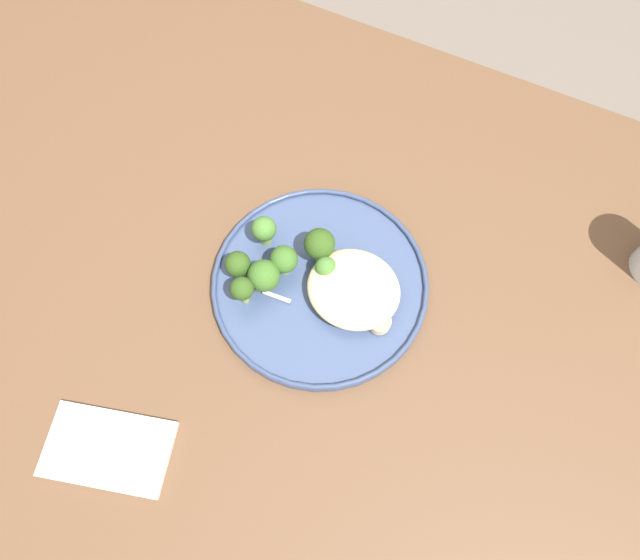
{
  "coord_description": "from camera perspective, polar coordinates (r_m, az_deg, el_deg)",
  "views": [
    {
      "loc": [
        0.16,
        -0.23,
        1.45
      ],
      "look_at": [
        0.03,
        0.04,
        0.76
      ],
      "focal_mm": 32.17,
      "sensor_mm": 36.0,
      "label": 1
    }
  ],
  "objects": [
    {
      "name": "broccoli_floret_front_edge",
      "position": [
        0.75,
        0.55,
        1.18
      ],
      "size": [
        0.03,
        0.03,
        0.04
      ],
      "color": "#7A994C",
      "rests_on": "dinner_plate"
    },
    {
      "name": "broccoli_floret_beside_noodles",
      "position": [
        0.74,
        -5.61,
        0.39
      ],
      "size": [
        0.04,
        0.04,
        0.05
      ],
      "color": "#7A994C",
      "rests_on": "dinner_plate"
    },
    {
      "name": "onion_sliver_pale_crescent",
      "position": [
        0.76,
        -4.33,
        -1.67
      ],
      "size": [
        0.04,
        0.01,
        0.0
      ],
      "primitive_type": "cube",
      "rotation": [
        0.0,
        0.0,
        0.08
      ],
      "color": "silver",
      "rests_on": "dinner_plate"
    },
    {
      "name": "broccoli_floret_small_sprig",
      "position": [
        0.74,
        -3.61,
        2.01
      ],
      "size": [
        0.04,
        0.04,
        0.05
      ],
      "color": "#89A356",
      "rests_on": "dinner_plate"
    },
    {
      "name": "seared_scallop_rear_pale",
      "position": [
        0.74,
        2.39,
        -2.8
      ],
      "size": [
        0.03,
        0.03,
        0.02
      ],
      "color": "beige",
      "rests_on": "dinner_plate"
    },
    {
      "name": "broccoli_floret_tall_stalk",
      "position": [
        0.77,
        -5.58,
        4.99
      ],
      "size": [
        0.03,
        0.03,
        0.05
      ],
      "color": "#7A994C",
      "rests_on": "dinner_plate"
    },
    {
      "name": "wooden_dining_table",
      "position": [
        0.84,
        -2.91,
        -3.83
      ],
      "size": [
        1.4,
        1.0,
        0.74
      ],
      "color": "brown",
      "rests_on": "ground"
    },
    {
      "name": "noodle_bed",
      "position": [
        0.74,
        3.36,
        -0.89
      ],
      "size": [
        0.12,
        0.11,
        0.04
      ],
      "color": "beige",
      "rests_on": "dinner_plate"
    },
    {
      "name": "onion_sliver_short_strip",
      "position": [
        0.76,
        -7.35,
        -0.67
      ],
      "size": [
        0.04,
        0.01,
        0.0
      ],
      "primitive_type": "cube",
      "rotation": [
        0.0,
        0.0,
        3.34
      ],
      "color": "silver",
      "rests_on": "dinner_plate"
    },
    {
      "name": "dinner_plate",
      "position": [
        0.77,
        -0.0,
        -0.34
      ],
      "size": [
        0.29,
        0.29,
        0.02
      ],
      "color": "#38476B",
      "rests_on": "wooden_dining_table"
    },
    {
      "name": "seared_scallop_center_golden",
      "position": [
        0.76,
        0.57,
        -0.11
      ],
      "size": [
        0.03,
        0.03,
        0.01
      ],
      "color": "#E5C689",
      "rests_on": "dinner_plate"
    },
    {
      "name": "broccoli_floret_near_rim",
      "position": [
        0.73,
        -7.76,
        -0.92
      ],
      "size": [
        0.03,
        0.03,
        0.05
      ],
      "color": "#89A356",
      "rests_on": "dinner_plate"
    },
    {
      "name": "ground",
      "position": [
        1.48,
        -1.7,
        -12.41
      ],
      "size": [
        6.0,
        6.0,
        0.0
      ],
      "primitive_type": "plane",
      "color": "#665B51"
    },
    {
      "name": "folded_napkin",
      "position": [
        0.76,
        -20.33,
        -15.48
      ],
      "size": [
        0.17,
        0.13,
        0.01
      ],
      "primitive_type": "cube",
      "rotation": [
        0.0,
        0.0,
        0.27
      ],
      "color": "silver",
      "rests_on": "wooden_dining_table"
    },
    {
      "name": "seared_scallop_half_hidden",
      "position": [
        0.74,
        5.96,
        -4.23
      ],
      "size": [
        0.03,
        0.03,
        0.02
      ],
      "color": "beige",
      "rests_on": "dinner_plate"
    },
    {
      "name": "seared_scallop_tilted_round",
      "position": [
        0.76,
        3.43,
        0.08
      ],
      "size": [
        0.03,
        0.03,
        0.01
      ],
      "color": "#DBB77A",
      "rests_on": "dinner_plate"
    },
    {
      "name": "seared_scallop_front_small",
      "position": [
        0.75,
        6.05,
        -2.34
      ],
      "size": [
        0.03,
        0.03,
        0.02
      ],
      "color": "beige",
      "rests_on": "dinner_plate"
    },
    {
      "name": "seared_scallop_left_edge",
      "position": [
        0.75,
        4.48,
        -2.17
      ],
      "size": [
        0.03,
        0.03,
        0.01
      ],
      "color": "#DBB77A",
      "rests_on": "dinner_plate"
    },
    {
      "name": "broccoli_floret_right_tilted",
      "position": [
        0.75,
        -0.05,
        3.56
      ],
      "size": [
        0.04,
        0.04,
        0.06
      ],
      "color": "#89A356",
      "rests_on": "dinner_plate"
    },
    {
      "name": "broccoli_floret_center_pile",
      "position": [
        0.75,
        -8.29,
        1.3
      ],
      "size": [
        0.03,
        0.03,
        0.05
      ],
      "color": "#7A994C",
      "rests_on": "dinner_plate"
    }
  ]
}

